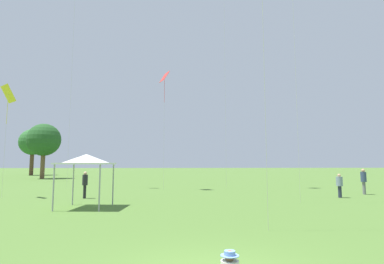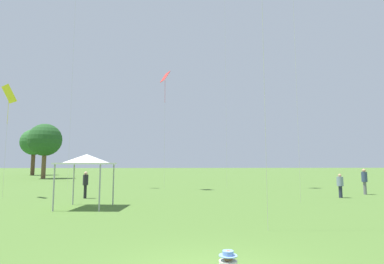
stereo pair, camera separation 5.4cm
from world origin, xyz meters
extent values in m
sphere|color=brown|center=(0.29, -0.05, 0.51)|extent=(0.20, 0.20, 0.20)
cylinder|color=#6B8ED1|center=(0.29, -0.05, 0.51)|extent=(0.34, 0.34, 0.01)
cylinder|color=#6B8ED1|center=(0.29, -0.05, 0.55)|extent=(0.21, 0.21, 0.09)
cylinder|color=black|center=(-6.37, 13.98, 0.42)|extent=(0.20, 0.20, 0.83)
cylinder|color=#232328|center=(-6.37, 13.98, 1.16)|extent=(0.37, 0.37, 0.66)
sphere|color=#DBAD89|center=(-6.37, 13.98, 1.59)|extent=(0.23, 0.23, 0.23)
cylinder|color=#282D42|center=(10.08, 13.35, 0.38)|extent=(0.30, 0.30, 0.75)
cylinder|color=gray|center=(10.08, 13.35, 1.05)|extent=(0.55, 0.55, 0.60)
sphere|color=tan|center=(10.08, 13.35, 1.44)|extent=(0.20, 0.20, 0.20)
cylinder|color=slate|center=(12.96, 15.22, 0.45)|extent=(0.30, 0.30, 0.90)
cylinder|color=#334260|center=(12.96, 15.22, 1.25)|extent=(0.54, 0.54, 0.71)
sphere|color=tan|center=(12.96, 15.22, 1.71)|extent=(0.24, 0.24, 0.24)
cube|color=white|center=(-5.17, 9.81, 2.20)|extent=(2.63, 2.63, 0.08)
cone|color=white|center=(-5.17, 9.81, 2.46)|extent=(2.49, 2.49, 0.44)
cylinder|color=#99999E|center=(-6.15, 10.99, 1.08)|extent=(0.07, 0.07, 2.16)
cylinder|color=#99999E|center=(-3.98, 10.80, 1.08)|extent=(0.07, 0.07, 2.16)
cylinder|color=#99999E|center=(-6.35, 8.82, 1.08)|extent=(0.07, 0.07, 2.16)
cylinder|color=#99999E|center=(-4.18, 8.63, 1.08)|extent=(0.07, 0.07, 2.16)
cylinder|color=#BCB7A8|center=(6.41, 10.99, 7.61)|extent=(0.01, 0.01, 15.21)
cylinder|color=#BCB7A8|center=(4.02, 21.17, 10.74)|extent=(0.01, 0.01, 21.47)
cube|color=yellow|center=(-11.82, 14.65, 6.86)|extent=(1.31, 1.27, 1.08)
cylinder|color=yellow|center=(-11.82, 14.65, 5.62)|extent=(0.02, 0.02, 1.63)
cylinder|color=#BCB7A8|center=(-11.82, 14.65, 3.43)|extent=(0.01, 0.01, 6.86)
cylinder|color=#BCB7A8|center=(-10.22, 21.95, 10.45)|extent=(0.01, 0.01, 20.89)
cube|color=red|center=(-1.56, 19.99, 9.81)|extent=(0.96, 1.19, 0.90)
cylinder|color=red|center=(-1.56, 19.99, 8.47)|extent=(0.02, 0.02, 1.94)
cylinder|color=#BCB7A8|center=(-1.56, 19.99, 4.90)|extent=(0.01, 0.01, 9.80)
cylinder|color=brown|center=(-27.86, 53.80, 2.50)|extent=(0.71, 0.71, 4.99)
sphere|color=#2D662D|center=(-27.86, 53.80, 6.37)|extent=(5.01, 5.01, 5.01)
cylinder|color=brown|center=(-20.05, 40.12, 2.22)|extent=(0.61, 0.61, 4.43)
sphere|color=#235123|center=(-20.05, 40.12, 5.76)|extent=(4.82, 4.82, 4.82)
camera|label=1|loc=(-0.77, -5.74, 2.20)|focal=28.00mm
camera|label=2|loc=(-0.72, -5.74, 2.20)|focal=28.00mm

